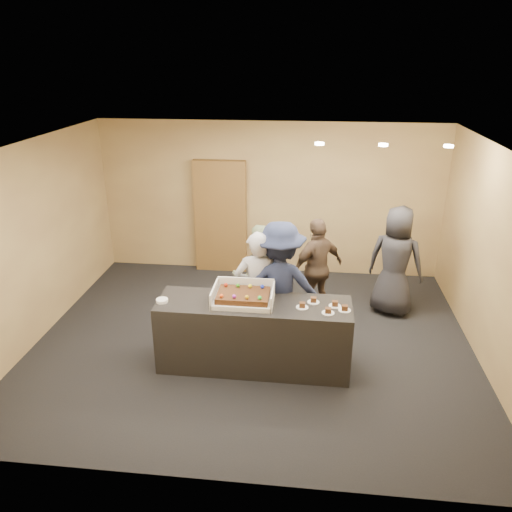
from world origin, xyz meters
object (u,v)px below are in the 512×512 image
(person_navy_man, at_px, (279,287))
(person_server_grey, at_px, (257,291))
(cake_box, at_px, (244,298))
(sheet_cake, at_px, (243,295))
(storage_cabinet, at_px, (221,217))
(person_sage_man, at_px, (260,278))
(plate_stack, at_px, (162,300))
(serving_counter, at_px, (254,335))
(person_brown_extra, at_px, (317,268))
(person_dark_suit, at_px, (395,261))

(person_navy_man, bearing_deg, person_server_grey, 3.24)
(cake_box, xyz_separation_m, sheet_cake, (-0.00, -0.03, 0.05))
(storage_cabinet, distance_m, person_sage_man, 2.26)
(cake_box, distance_m, plate_stack, 1.01)
(serving_counter, relative_size, storage_cabinet, 1.18)
(plate_stack, xyz_separation_m, person_navy_man, (1.41, 0.59, -0.02))
(cake_box, xyz_separation_m, person_server_grey, (0.12, 0.42, -0.11))
(cake_box, distance_m, person_brown_extra, 1.70)
(plate_stack, relative_size, person_server_grey, 0.09)
(storage_cabinet, height_order, person_dark_suit, storage_cabinet)
(sheet_cake, distance_m, person_navy_man, 0.65)
(sheet_cake, xyz_separation_m, plate_stack, (-1.00, -0.10, -0.08))
(storage_cabinet, bearing_deg, person_server_grey, -69.63)
(person_sage_man, height_order, person_navy_man, person_navy_man)
(person_navy_man, relative_size, person_dark_suit, 1.06)
(serving_counter, relative_size, person_brown_extra, 1.55)
(person_brown_extra, bearing_deg, serving_counter, 23.51)
(storage_cabinet, relative_size, person_dark_suit, 1.20)
(person_server_grey, bearing_deg, person_sage_man, -102.17)
(sheet_cake, bearing_deg, storage_cabinet, 105.31)
(serving_counter, height_order, person_server_grey, person_server_grey)
(serving_counter, bearing_deg, person_sage_man, 92.05)
(serving_counter, relative_size, person_dark_suit, 1.41)
(cake_box, bearing_deg, sheet_cake, -91.00)
(person_sage_man, bearing_deg, person_navy_man, 117.30)
(storage_cabinet, height_order, person_brown_extra, storage_cabinet)
(person_server_grey, height_order, person_dark_suit, person_dark_suit)
(person_server_grey, relative_size, person_dark_suit, 0.98)
(serving_counter, relative_size, cake_box, 3.24)
(plate_stack, distance_m, person_dark_suit, 3.55)
(sheet_cake, relative_size, person_navy_man, 0.35)
(serving_counter, distance_m, person_dark_suit, 2.60)
(serving_counter, bearing_deg, storage_cabinet, 107.97)
(storage_cabinet, distance_m, person_server_grey, 2.72)
(person_navy_man, xyz_separation_m, person_brown_extra, (0.50, 0.96, -0.12))
(sheet_cake, xyz_separation_m, person_sage_man, (0.10, 0.94, -0.20))
(plate_stack, height_order, person_brown_extra, person_brown_extra)
(person_server_grey, bearing_deg, person_brown_extra, -142.70)
(person_dark_suit, bearing_deg, person_sage_man, 41.69)
(plate_stack, distance_m, person_sage_man, 1.52)
(person_dark_suit, bearing_deg, storage_cabinet, -3.24)
(serving_counter, height_order, person_brown_extra, person_brown_extra)
(serving_counter, xyz_separation_m, person_server_grey, (-0.01, 0.45, 0.39))
(person_server_grey, height_order, person_brown_extra, person_server_grey)
(serving_counter, bearing_deg, person_navy_man, 60.68)
(plate_stack, relative_size, person_navy_man, 0.08)
(person_server_grey, distance_m, person_sage_man, 0.49)
(storage_cabinet, bearing_deg, cake_box, -74.55)
(person_brown_extra, bearing_deg, plate_stack, 0.85)
(storage_cabinet, bearing_deg, person_brown_extra, -41.59)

